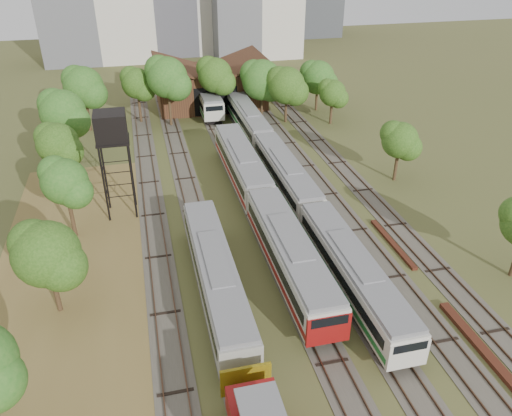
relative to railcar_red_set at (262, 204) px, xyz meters
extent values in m
plane|color=#475123|center=(2.00, -21.34, -1.96)|extent=(240.00, 240.00, 0.00)
cube|color=brown|center=(-16.00, -13.34, -1.94)|extent=(14.00, 60.00, 0.04)
cube|color=#4C473D|center=(-10.00, 3.66, -1.93)|extent=(2.60, 80.00, 0.06)
cube|color=#472D1E|center=(-10.72, 3.66, -1.84)|extent=(0.08, 80.00, 0.14)
cube|color=#472D1E|center=(-9.28, 3.66, -1.84)|extent=(0.08, 80.00, 0.14)
cube|color=#4C473D|center=(-6.00, 3.66, -1.93)|extent=(2.60, 80.00, 0.06)
cube|color=#472D1E|center=(-6.72, 3.66, -1.84)|extent=(0.08, 80.00, 0.14)
cube|color=#472D1E|center=(-5.28, 3.66, -1.84)|extent=(0.08, 80.00, 0.14)
cube|color=#4C473D|center=(0.00, 3.66, -1.93)|extent=(2.60, 80.00, 0.06)
cube|color=#472D1E|center=(-0.72, 3.66, -1.84)|extent=(0.08, 80.00, 0.14)
cube|color=#472D1E|center=(0.72, 3.66, -1.84)|extent=(0.08, 80.00, 0.14)
cube|color=#4C473D|center=(4.00, 3.66, -1.93)|extent=(2.60, 80.00, 0.06)
cube|color=#472D1E|center=(3.28, 3.66, -1.84)|extent=(0.08, 80.00, 0.14)
cube|color=#472D1E|center=(4.72, 3.66, -1.84)|extent=(0.08, 80.00, 0.14)
cube|color=#4C473D|center=(8.00, 3.66, -1.93)|extent=(2.60, 80.00, 0.06)
cube|color=#472D1E|center=(7.28, 3.66, -1.84)|extent=(0.08, 80.00, 0.14)
cube|color=#472D1E|center=(8.72, 3.66, -1.84)|extent=(0.08, 80.00, 0.14)
cube|color=#4C473D|center=(12.00, 3.66, -1.93)|extent=(2.60, 80.00, 0.06)
cube|color=#472D1E|center=(11.28, 3.66, -1.84)|extent=(0.08, 80.00, 0.14)
cube|color=#472D1E|center=(12.72, 3.66, -1.84)|extent=(0.08, 80.00, 0.14)
cube|color=black|center=(0.00, -8.69, -1.55)|extent=(2.23, 15.64, 0.81)
cube|color=beige|center=(0.00, -8.69, 0.12)|extent=(2.94, 17.00, 2.53)
cube|color=black|center=(0.00, -8.69, 0.42)|extent=(3.00, 15.64, 0.86)
cube|color=slate|center=(0.00, -8.69, 1.56)|extent=(2.70, 16.66, 0.36)
cube|color=maroon|center=(0.00, -8.69, -0.59)|extent=(3.00, 16.66, 0.46)
cube|color=maroon|center=(0.00, -17.14, -0.01)|extent=(2.98, 0.25, 2.28)
cube|color=black|center=(0.00, 8.81, -1.55)|extent=(2.23, 15.64, 0.81)
cube|color=beige|center=(0.00, 8.81, 0.12)|extent=(2.94, 17.00, 2.53)
cube|color=black|center=(0.00, 8.81, 0.42)|extent=(3.00, 15.64, 0.86)
cube|color=slate|center=(0.00, 8.81, 1.56)|extent=(2.70, 16.66, 0.36)
cube|color=maroon|center=(0.00, 8.81, -0.59)|extent=(3.00, 16.66, 0.46)
cube|color=black|center=(4.00, -11.69, -1.59)|extent=(2.02, 15.64, 0.73)
cube|color=beige|center=(4.00, -11.69, -0.08)|extent=(2.66, 17.00, 2.30)
cube|color=black|center=(4.00, -11.69, 0.20)|extent=(2.72, 15.64, 0.78)
cube|color=slate|center=(4.00, -11.69, 1.24)|extent=(2.45, 16.66, 0.33)
cube|color=#196527|center=(4.00, -11.69, -0.72)|extent=(2.72, 16.66, 0.41)
cube|color=beige|center=(4.00, -20.14, -0.19)|extent=(2.70, 0.25, 2.07)
cube|color=black|center=(4.00, 5.81, -1.59)|extent=(2.02, 15.64, 0.73)
cube|color=beige|center=(4.00, 5.81, -0.08)|extent=(2.66, 17.00, 2.30)
cube|color=black|center=(4.00, 5.81, 0.20)|extent=(2.72, 15.64, 0.78)
cube|color=slate|center=(4.00, 5.81, 1.24)|extent=(2.45, 16.66, 0.33)
cube|color=#196527|center=(4.00, 5.81, -0.72)|extent=(2.72, 16.66, 0.41)
cube|color=black|center=(4.00, 23.31, -1.59)|extent=(2.02, 15.64, 0.73)
cube|color=beige|center=(4.00, 23.31, -0.08)|extent=(2.66, 17.00, 2.30)
cube|color=black|center=(4.00, 23.31, 0.20)|extent=(2.72, 15.64, 0.78)
cube|color=slate|center=(4.00, 23.31, 1.24)|extent=(2.45, 16.66, 0.33)
cube|color=#196527|center=(4.00, 23.31, -0.72)|extent=(2.72, 16.66, 0.41)
cube|color=black|center=(0.00, 34.66, -1.57)|extent=(2.16, 14.72, 0.78)
cube|color=beige|center=(0.00, 34.66, 0.05)|extent=(2.84, 16.00, 2.45)
cube|color=black|center=(0.00, 34.66, 0.34)|extent=(2.90, 14.72, 0.83)
cube|color=slate|center=(0.00, 34.66, 1.45)|extent=(2.61, 15.68, 0.35)
cube|color=#196527|center=(0.00, 34.66, -0.64)|extent=(2.90, 15.68, 0.44)
cube|color=beige|center=(0.00, 26.71, -0.07)|extent=(2.88, 0.25, 2.20)
cube|color=gold|center=(-6.00, -19.68, -0.19)|extent=(2.99, 0.20, 1.99)
cube|color=slate|center=(-6.00, -23.63, 1.69)|extent=(2.21, 3.60, 0.22)
cube|color=black|center=(-6.00, -9.63, -1.59)|extent=(2.03, 16.56, 0.74)
cube|color=gray|center=(-6.00, -9.63, -0.07)|extent=(2.67, 18.00, 2.31)
cube|color=black|center=(-6.00, -9.63, 0.21)|extent=(2.73, 16.56, 0.78)
cube|color=slate|center=(-6.00, -9.63, 1.25)|extent=(2.46, 17.64, 0.33)
cylinder|color=black|center=(-14.03, 3.64, 1.77)|extent=(0.19, 0.19, 7.45)
cylinder|color=black|center=(-11.51, 3.64, 1.77)|extent=(0.19, 0.19, 7.45)
cylinder|color=black|center=(-14.03, 6.15, 1.77)|extent=(0.19, 0.19, 7.45)
cylinder|color=black|center=(-11.51, 6.15, 1.77)|extent=(0.19, 0.19, 7.45)
cube|color=black|center=(-12.77, 4.89, 5.59)|extent=(2.93, 2.93, 0.20)
cube|color=black|center=(-12.77, 4.89, 6.95)|extent=(2.79, 2.79, 2.52)
cube|color=#4F2416|center=(10.00, -19.87, -1.79)|extent=(0.66, 9.90, 0.33)
cube|color=#4F2416|center=(10.20, -6.54, -1.83)|extent=(0.49, 7.87, 0.26)
cube|color=#3D2216|center=(1.00, 36.66, 0.79)|extent=(16.00, 11.00, 5.50)
cube|color=#3D2216|center=(-3.00, 36.66, 4.14)|extent=(8.45, 11.55, 2.96)
cube|color=#3D2216|center=(5.00, 36.66, 4.14)|extent=(8.45, 11.55, 2.96)
cube|color=black|center=(1.00, 31.21, 0.24)|extent=(6.40, 0.15, 4.12)
cylinder|color=#382616|center=(-17.42, -8.65, -0.01)|extent=(0.36, 0.36, 3.90)
sphere|color=#234B14|center=(-17.42, -8.65, 3.00)|extent=(4.64, 4.64, 4.64)
cylinder|color=#382616|center=(-17.03, 1.66, 0.19)|extent=(0.36, 0.36, 4.29)
sphere|color=#234B14|center=(-17.03, 1.66, 3.50)|extent=(4.02, 4.02, 4.02)
cylinder|color=#382616|center=(-18.75, 12.63, -0.10)|extent=(0.36, 0.36, 3.71)
sphere|color=#234B14|center=(-18.75, 12.63, 2.76)|extent=(4.43, 4.43, 4.43)
cylinder|color=#382616|center=(-18.59, 19.20, 0.38)|extent=(0.36, 0.36, 4.68)
sphere|color=#234B14|center=(-18.59, 19.20, 4.00)|extent=(5.18, 5.18, 5.18)
cylinder|color=#382616|center=(-16.89, 29.25, 0.26)|extent=(0.36, 0.36, 4.43)
sphere|color=#234B14|center=(-16.89, 29.25, 3.68)|extent=(4.23, 4.23, 4.23)
cylinder|color=#382616|center=(-16.88, 29.48, 0.41)|extent=(0.36, 0.36, 4.74)
sphere|color=#234B14|center=(-16.88, 29.48, 4.08)|extent=(5.25, 5.25, 5.25)
cylinder|color=#382616|center=(-9.97, 31.03, 0.23)|extent=(0.36, 0.36, 4.38)
sphere|color=#234B14|center=(-9.97, 31.03, 3.62)|extent=(4.23, 4.23, 4.23)
cylinder|color=#382616|center=(-5.92, 28.64, 0.69)|extent=(0.36, 0.36, 5.30)
sphere|color=#234B14|center=(-5.92, 28.64, 4.79)|extent=(5.49, 5.49, 5.49)
cylinder|color=#382616|center=(0.85, 30.15, 0.50)|extent=(0.36, 0.36, 4.91)
sphere|color=#234B14|center=(0.85, 30.15, 4.29)|extent=(4.86, 4.86, 4.86)
cylinder|color=#382616|center=(7.46, 29.51, 0.13)|extent=(0.36, 0.36, 4.18)
sphere|color=#234B14|center=(7.46, 29.51, 3.36)|extent=(5.75, 5.75, 5.75)
cylinder|color=#382616|center=(10.15, 26.18, 0.11)|extent=(0.36, 0.36, 4.13)
sphere|color=#234B14|center=(10.15, 26.18, 3.30)|extent=(5.14, 5.14, 5.14)
cylinder|color=#382616|center=(16.18, 30.11, 0.00)|extent=(0.36, 0.36, 3.92)
sphere|color=#234B14|center=(16.18, 30.11, 3.03)|extent=(4.93, 4.93, 4.93)
cylinder|color=#382616|center=(16.43, 5.27, -0.12)|extent=(0.36, 0.36, 3.68)
sphere|color=#234B14|center=(16.43, 5.27, 2.72)|extent=(3.88, 3.88, 3.88)
cylinder|color=#382616|center=(16.15, 23.97, -0.22)|extent=(0.36, 0.36, 3.47)
sphere|color=#234B14|center=(16.15, 23.97, 2.46)|extent=(3.68, 3.68, 3.68)
camera|label=1|loc=(-10.18, -39.29, 22.46)|focal=35.00mm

